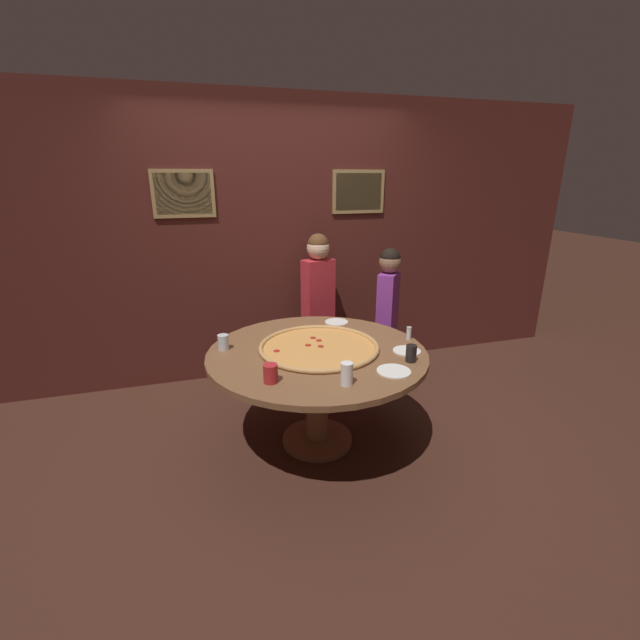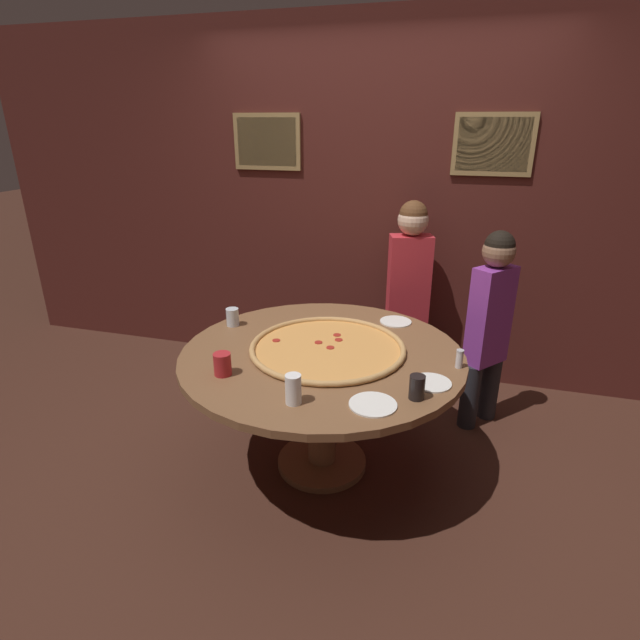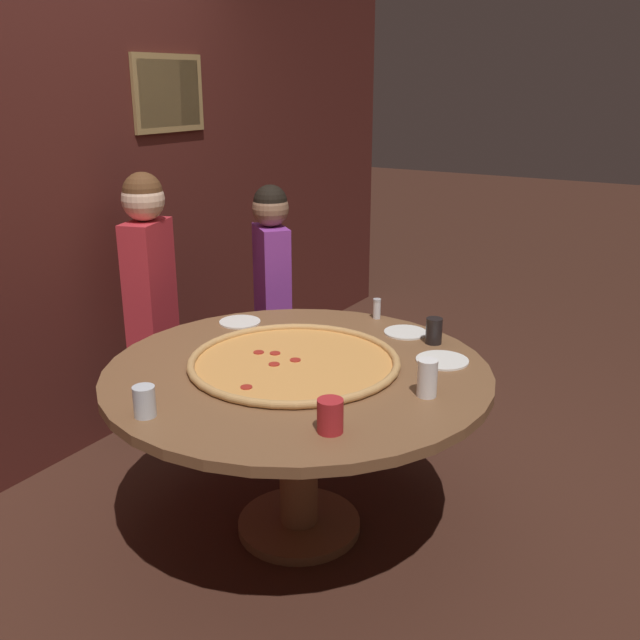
{
  "view_description": "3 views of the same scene",
  "coord_description": "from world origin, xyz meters",
  "px_view_note": "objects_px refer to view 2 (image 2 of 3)",
  "views": [
    {
      "loc": [
        -0.77,
        -2.64,
        1.9
      ],
      "look_at": [
        0.05,
        0.08,
        0.93
      ],
      "focal_mm": 24.0,
      "sensor_mm": 36.0,
      "label": 1
    },
    {
      "loc": [
        0.66,
        -2.34,
        1.9
      ],
      "look_at": [
        -0.03,
        0.05,
        0.9
      ],
      "focal_mm": 28.0,
      "sensor_mm": 36.0,
      "label": 2
    },
    {
      "loc": [
        -2.18,
        -1.43,
        1.82
      ],
      "look_at": [
        0.11,
        -0.04,
        0.92
      ],
      "focal_mm": 40.0,
      "sensor_mm": 36.0,
      "label": 3
    }
  ],
  "objects_px": {
    "dining_table": "(322,374)",
    "diner_side_left": "(408,286)",
    "white_plate_far_back": "(373,404)",
    "white_plate_near_front": "(431,383)",
    "diner_far_left": "(490,320)",
    "giant_pizza": "(328,348)",
    "drink_cup_front_edge": "(233,317)",
    "drink_cup_beside_pizza": "(222,364)",
    "condiment_shaker": "(459,359)",
    "drink_cup_far_right": "(293,389)",
    "white_plate_beside_cup": "(396,322)",
    "drink_cup_by_shaker": "(417,387)"
  },
  "relations": [
    {
      "from": "dining_table",
      "to": "diner_side_left",
      "type": "height_order",
      "value": "diner_side_left"
    },
    {
      "from": "white_plate_far_back",
      "to": "diner_side_left",
      "type": "xyz_separation_m",
      "value": [
        -0.03,
        1.56,
        0.05
      ]
    },
    {
      "from": "dining_table",
      "to": "white_plate_near_front",
      "type": "relative_size",
      "value": 7.93
    },
    {
      "from": "dining_table",
      "to": "diner_far_left",
      "type": "relative_size",
      "value": 1.17
    },
    {
      "from": "diner_side_left",
      "to": "diner_far_left",
      "type": "bearing_deg",
      "value": 129.77
    },
    {
      "from": "dining_table",
      "to": "giant_pizza",
      "type": "height_order",
      "value": "giant_pizza"
    },
    {
      "from": "drink_cup_front_edge",
      "to": "white_plate_far_back",
      "type": "distance_m",
      "value": 1.19
    },
    {
      "from": "drink_cup_beside_pizza",
      "to": "drink_cup_front_edge",
      "type": "bearing_deg",
      "value": 110.87
    },
    {
      "from": "drink_cup_front_edge",
      "to": "condiment_shaker",
      "type": "bearing_deg",
      "value": -8.36
    },
    {
      "from": "drink_cup_far_right",
      "to": "white_plate_beside_cup",
      "type": "xyz_separation_m",
      "value": [
        0.3,
        1.07,
        -0.06
      ]
    },
    {
      "from": "drink_cup_far_right",
      "to": "drink_cup_front_edge",
      "type": "distance_m",
      "value": 0.99
    },
    {
      "from": "drink_cup_by_shaker",
      "to": "diner_far_left",
      "type": "bearing_deg",
      "value": 72.4
    },
    {
      "from": "condiment_shaker",
      "to": "drink_cup_beside_pizza",
      "type": "bearing_deg",
      "value": -160.37
    },
    {
      "from": "giant_pizza",
      "to": "drink_cup_by_shaker",
      "type": "xyz_separation_m",
      "value": [
        0.52,
        -0.38,
        0.04
      ]
    },
    {
      "from": "drink_cup_beside_pizza",
      "to": "white_plate_beside_cup",
      "type": "bearing_deg",
      "value": 51.78
    },
    {
      "from": "dining_table",
      "to": "white_plate_near_front",
      "type": "bearing_deg",
      "value": -18.07
    },
    {
      "from": "dining_table",
      "to": "white_plate_far_back",
      "type": "height_order",
      "value": "white_plate_far_back"
    },
    {
      "from": "drink_cup_by_shaker",
      "to": "white_plate_far_back",
      "type": "relative_size",
      "value": 0.53
    },
    {
      "from": "drink_cup_by_shaker",
      "to": "drink_cup_far_right",
      "type": "bearing_deg",
      "value": -159.9
    },
    {
      "from": "dining_table",
      "to": "white_plate_near_front",
      "type": "height_order",
      "value": "white_plate_near_front"
    },
    {
      "from": "drink_cup_by_shaker",
      "to": "white_plate_near_front",
      "type": "height_order",
      "value": "drink_cup_by_shaker"
    },
    {
      "from": "drink_cup_by_shaker",
      "to": "white_plate_far_back",
      "type": "xyz_separation_m",
      "value": [
        -0.18,
        -0.11,
        -0.05
      ]
    },
    {
      "from": "white_plate_far_back",
      "to": "diner_far_left",
      "type": "height_order",
      "value": "diner_far_left"
    },
    {
      "from": "drink_cup_by_shaker",
      "to": "white_plate_beside_cup",
      "type": "bearing_deg",
      "value": 103.71
    },
    {
      "from": "drink_cup_front_edge",
      "to": "white_plate_beside_cup",
      "type": "height_order",
      "value": "drink_cup_front_edge"
    },
    {
      "from": "drink_cup_beside_pizza",
      "to": "white_plate_far_back",
      "type": "xyz_separation_m",
      "value": [
        0.76,
        -0.08,
        -0.05
      ]
    },
    {
      "from": "white_plate_beside_cup",
      "to": "diner_far_left",
      "type": "distance_m",
      "value": 0.6
    },
    {
      "from": "drink_cup_far_right",
      "to": "drink_cup_beside_pizza",
      "type": "relative_size",
      "value": 1.22
    },
    {
      "from": "white_plate_near_front",
      "to": "condiment_shaker",
      "type": "xyz_separation_m",
      "value": [
        0.12,
        0.21,
        0.05
      ]
    },
    {
      "from": "white_plate_far_back",
      "to": "drink_cup_beside_pizza",
      "type": "bearing_deg",
      "value": 174.05
    },
    {
      "from": "dining_table",
      "to": "drink_cup_by_shaker",
      "type": "relative_size",
      "value": 13.55
    },
    {
      "from": "drink_cup_beside_pizza",
      "to": "condiment_shaker",
      "type": "xyz_separation_m",
      "value": [
        1.11,
        0.4,
        -0.01
      ]
    },
    {
      "from": "diner_side_left",
      "to": "drink_cup_beside_pizza",
      "type": "bearing_deg",
      "value": 47.09
    },
    {
      "from": "white_plate_far_back",
      "to": "condiment_shaker",
      "type": "relative_size",
      "value": 2.2
    },
    {
      "from": "dining_table",
      "to": "diner_far_left",
      "type": "xyz_separation_m",
      "value": [
        0.88,
        0.74,
        0.13
      ]
    },
    {
      "from": "drink_cup_beside_pizza",
      "to": "condiment_shaker",
      "type": "relative_size",
      "value": 1.17
    },
    {
      "from": "white_plate_beside_cup",
      "to": "white_plate_near_front",
      "type": "bearing_deg",
      "value": -69.6
    },
    {
      "from": "giant_pizza",
      "to": "drink_cup_by_shaker",
      "type": "relative_size",
      "value": 7.52
    },
    {
      "from": "white_plate_beside_cup",
      "to": "diner_far_left",
      "type": "xyz_separation_m",
      "value": [
        0.56,
        0.21,
        -0.01
      ]
    },
    {
      "from": "drink_cup_by_shaker",
      "to": "diner_side_left",
      "type": "bearing_deg",
      "value": 98.09
    },
    {
      "from": "drink_cup_beside_pizza",
      "to": "white_plate_beside_cup",
      "type": "relative_size",
      "value": 0.59
    },
    {
      "from": "giant_pizza",
      "to": "diner_far_left",
      "type": "relative_size",
      "value": 0.65
    },
    {
      "from": "dining_table",
      "to": "diner_far_left",
      "type": "bearing_deg",
      "value": 39.86
    },
    {
      "from": "drink_cup_far_right",
      "to": "white_plate_far_back",
      "type": "bearing_deg",
      "value": 12.75
    },
    {
      "from": "drink_cup_by_shaker",
      "to": "drink_cup_front_edge",
      "type": "bearing_deg",
      "value": 154.28
    },
    {
      "from": "giant_pizza",
      "to": "condiment_shaker",
      "type": "height_order",
      "value": "condiment_shaker"
    },
    {
      "from": "drink_cup_front_edge",
      "to": "diner_side_left",
      "type": "height_order",
      "value": "diner_side_left"
    },
    {
      "from": "drink_cup_far_right",
      "to": "drink_cup_by_shaker",
      "type": "relative_size",
      "value": 1.22
    },
    {
      "from": "drink_cup_beside_pizza",
      "to": "drink_cup_by_shaker",
      "type": "bearing_deg",
      "value": 2.02
    },
    {
      "from": "dining_table",
      "to": "drink_cup_beside_pizza",
      "type": "relative_size",
      "value": 13.5
    }
  ]
}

